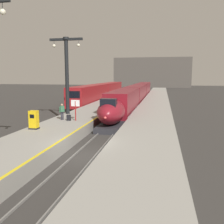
% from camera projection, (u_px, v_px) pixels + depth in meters
% --- Properties ---
extents(ground_plane, '(260.00, 260.00, 0.00)m').
position_uv_depth(ground_plane, '(84.00, 157.00, 17.09)').
color(ground_plane, '#33302D').
extents(platform_left, '(4.80, 110.00, 1.05)m').
position_uv_depth(platform_left, '(107.00, 106.00, 41.80)').
color(platform_left, gray).
rests_on(platform_left, ground).
extents(platform_right, '(4.80, 110.00, 1.05)m').
position_uv_depth(platform_right, '(155.00, 107.00, 40.18)').
color(platform_right, gray).
rests_on(platform_right, ground).
extents(platform_left_safety_stripe, '(0.20, 107.80, 0.01)m').
position_uv_depth(platform_left_safety_stripe, '(120.00, 103.00, 41.27)').
color(platform_left_safety_stripe, yellow).
rests_on(platform_left_safety_stripe, platform_left).
extents(rail_main_left, '(0.08, 110.00, 0.12)m').
position_uv_depth(rail_main_left, '(128.00, 107.00, 43.87)').
color(rail_main_left, slate).
rests_on(rail_main_left, ground).
extents(rail_main_right, '(0.08, 110.00, 0.12)m').
position_uv_depth(rail_main_right, '(136.00, 107.00, 43.57)').
color(rail_main_right, slate).
rests_on(rail_main_right, ground).
extents(rail_secondary_left, '(0.08, 110.00, 0.12)m').
position_uv_depth(rail_secondary_left, '(85.00, 106.00, 45.49)').
color(rail_secondary_left, slate).
rests_on(rail_secondary_left, ground).
extents(rail_secondary_right, '(0.08, 110.00, 0.12)m').
position_uv_depth(rail_secondary_right, '(92.00, 106.00, 45.19)').
color(rail_secondary_right, slate).
rests_on(rail_secondary_right, ground).
extents(highspeed_train_main, '(2.92, 55.94, 3.60)m').
position_uv_depth(highspeed_train_main, '(136.00, 94.00, 49.48)').
color(highspeed_train_main, maroon).
rests_on(highspeed_train_main, ground).
extents(regional_train_adjacent, '(2.85, 36.60, 3.80)m').
position_uv_depth(regional_train_adjacent, '(102.00, 91.00, 54.82)').
color(regional_train_adjacent, maroon).
rests_on(regional_train_adjacent, ground).
extents(station_column_mid, '(4.00, 0.68, 8.97)m').
position_uv_depth(station_column_mid, '(67.00, 68.00, 28.83)').
color(station_column_mid, black).
rests_on(station_column_mid, platform_left).
extents(passenger_near_edge, '(0.43, 0.43, 1.69)m').
position_uv_depth(passenger_near_edge, '(62.00, 110.00, 25.42)').
color(passenger_near_edge, '#23232D').
rests_on(passenger_near_edge, platform_left).
extents(rolling_suitcase, '(0.40, 0.22, 0.98)m').
position_uv_depth(rolling_suitcase, '(69.00, 118.00, 25.06)').
color(rolling_suitcase, black).
rests_on(rolling_suitcase, platform_left).
extents(ticket_machine_yellow, '(0.76, 0.62, 1.60)m').
position_uv_depth(ticket_machine_yellow, '(34.00, 121.00, 21.08)').
color(ticket_machine_yellow, yellow).
rests_on(ticket_machine_yellow, platform_left).
extents(departure_info_board, '(0.90, 0.10, 2.12)m').
position_uv_depth(departure_info_board, '(75.00, 106.00, 24.89)').
color(departure_info_board, maroon).
rests_on(departure_info_board, platform_left).
extents(terminus_back_wall, '(36.00, 2.00, 14.00)m').
position_uv_depth(terminus_back_wall, '(152.00, 73.00, 114.87)').
color(terminus_back_wall, '#4C4742').
rests_on(terminus_back_wall, ground).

